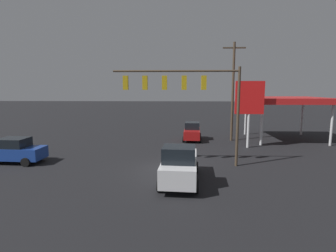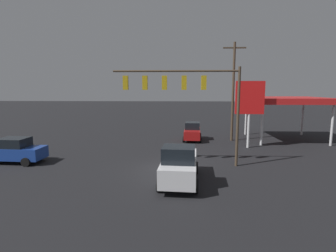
# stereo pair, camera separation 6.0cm
# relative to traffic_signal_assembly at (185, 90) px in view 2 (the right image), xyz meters

# --- Properties ---
(ground_plane) EXTENTS (200.00, 200.00, 0.00)m
(ground_plane) POSITION_rel_traffic_signal_assembly_xyz_m (1.26, 0.87, -5.56)
(ground_plane) COLOR black
(traffic_signal_assembly) EXTENTS (9.04, 0.43, 7.18)m
(traffic_signal_assembly) POSITION_rel_traffic_signal_assembly_xyz_m (0.00, 0.00, 0.00)
(traffic_signal_assembly) COLOR #473828
(traffic_signal_assembly) RESTS_ON ground
(utility_pole) EXTENTS (2.40, 0.26, 10.49)m
(utility_pole) POSITION_rel_traffic_signal_assembly_xyz_m (-5.39, -9.66, -0.03)
(utility_pole) COLOR #473828
(utility_pole) RESTS_ON ground
(gas_station_canopy) EXTENTS (8.05, 7.46, 4.70)m
(gas_station_canopy) POSITION_rel_traffic_signal_assembly_xyz_m (-11.30, -10.42, -1.22)
(gas_station_canopy) COLOR red
(gas_station_canopy) RESTS_ON ground
(price_sign) EXTENTS (2.69, 0.27, 6.36)m
(price_sign) POSITION_rel_traffic_signal_assembly_xyz_m (-6.25, -6.14, -0.99)
(price_sign) COLOR silver
(price_sign) RESTS_ON ground
(hatchback_crossing) EXTENTS (2.19, 3.92, 1.97)m
(hatchback_crossing) POSITION_rel_traffic_signal_assembly_xyz_m (-1.08, -9.64, -4.61)
(hatchback_crossing) COLOR maroon
(hatchback_crossing) RESTS_ON ground
(pickup_parked) EXTENTS (2.54, 5.32, 2.40)m
(pickup_parked) POSITION_rel_traffic_signal_assembly_xyz_m (0.39, 3.64, -4.45)
(pickup_parked) COLOR silver
(pickup_parked) RESTS_ON ground
(sedan_waiting) EXTENTS (4.48, 2.22, 1.93)m
(sedan_waiting) POSITION_rel_traffic_signal_assembly_xyz_m (12.98, -0.20, -4.61)
(sedan_waiting) COLOR navy
(sedan_waiting) RESTS_ON ground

